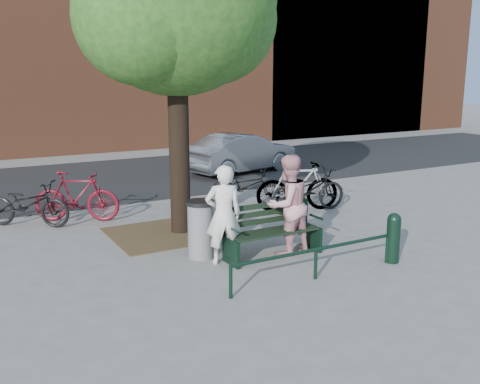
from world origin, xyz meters
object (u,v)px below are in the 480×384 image
park_bench (271,229)px  bicycle_c (308,190)px  parked_car (242,153)px  person_right (288,205)px  bollard (393,236)px  person_left (224,215)px  litter_bin (201,229)px

park_bench → bicycle_c: bicycle_c is taller
park_bench → parked_car: 8.17m
park_bench → person_right: size_ratio=0.98×
bollard → person_right: bearing=135.4°
person_left → person_right: bearing=-168.5°
bollard → bicycle_c: (0.80, 3.48, 0.05)m
person_left → park_bench: bearing=-167.8°
bicycle_c → parked_car: bearing=-8.0°
person_left → bollard: bearing=167.9°
bollard → litter_bin: (-2.71, 1.83, 0.05)m
litter_bin → bicycle_c: size_ratio=0.52×
bicycle_c → person_right: bearing=141.7°
park_bench → parked_car: size_ratio=0.45×
bicycle_c → bollard: bearing=172.0°
park_bench → bollard: bearing=-39.2°
bollard → bicycle_c: 3.57m
bollard → litter_bin: 3.27m
person_left → litter_bin: person_left is taller
park_bench → person_right: 0.51m
person_left → person_right: size_ratio=0.95×
litter_bin → parked_car: parked_car is taller
bollard → litter_bin: bearing=146.0°
park_bench → bollard: (1.60, -1.31, -0.02)m
bollard → person_left: bearing=151.2°
parked_car → park_bench: bearing=140.8°
bollard → parked_car: bearing=77.1°
person_left → person_right: person_right is taller
person_left → parked_car: 8.54m
parked_car → bollard: bearing=153.9°
litter_bin → parked_car: size_ratio=0.26×
bollard → litter_bin: litter_bin is taller
park_bench → parked_car: parked_car is taller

